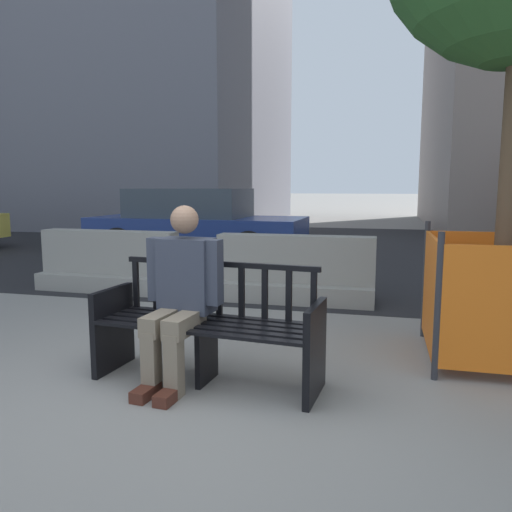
% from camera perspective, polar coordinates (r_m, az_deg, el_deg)
% --- Properties ---
extents(ground_plane, '(200.00, 200.00, 0.00)m').
position_cam_1_polar(ground_plane, '(3.55, -9.66, -16.32)').
color(ground_plane, gray).
extents(street_asphalt, '(120.00, 12.00, 0.01)m').
position_cam_1_polar(street_asphalt, '(11.82, 7.57, 0.85)').
color(street_asphalt, black).
rests_on(street_asphalt, ground).
extents(street_bench, '(1.73, 0.68, 0.88)m').
position_cam_1_polar(street_bench, '(3.77, -5.52, -8.37)').
color(street_bench, black).
rests_on(street_bench, ground).
extents(seated_person, '(0.59, 0.75, 1.31)m').
position_cam_1_polar(seated_person, '(3.73, -8.59, -3.94)').
color(seated_person, '#383D4C').
rests_on(seated_person, ground).
extents(jersey_barrier_centre, '(2.00, 0.69, 0.84)m').
position_cam_1_polar(jersey_barrier_centre, '(6.39, 4.49, -2.09)').
color(jersey_barrier_centre, gray).
rests_on(jersey_barrier_centre, ground).
extents(jersey_barrier_left, '(2.02, 0.73, 0.84)m').
position_cam_1_polar(jersey_barrier_left, '(7.33, -16.35, -1.10)').
color(jersey_barrier_left, gray).
rests_on(jersey_barrier_left, ground).
extents(construction_fence, '(1.19, 1.19, 1.13)m').
position_cam_1_polar(construction_fence, '(4.61, 26.43, -4.02)').
color(construction_fence, '#2D2D33').
rests_on(construction_fence, ground).
extents(car_sedan_mid, '(4.45, 1.96, 1.41)m').
position_cam_1_polar(car_sedan_mid, '(10.53, -6.93, 3.85)').
color(car_sedan_mid, navy).
rests_on(car_sedan_mid, ground).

